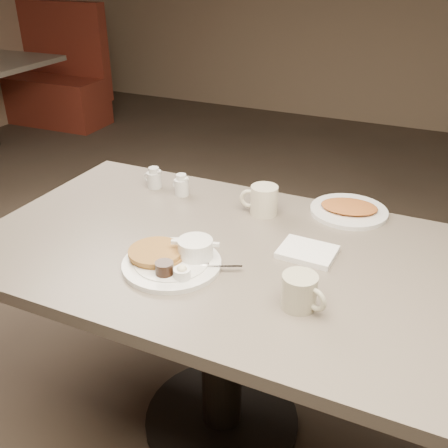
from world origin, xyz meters
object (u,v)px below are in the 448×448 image
at_px(creamer_right, 181,185).
at_px(booth_back_left, 42,81).
at_px(diner_table, 221,293).
at_px(coffee_mug_near, 300,291).
at_px(creamer_left, 154,178).
at_px(coffee_mug_far, 263,200).
at_px(hash_plate, 349,210).
at_px(main_plate, 174,258).

distance_m(creamer_right, booth_back_left, 3.75).
distance_m(diner_table, booth_back_left, 4.14).
bearing_deg(coffee_mug_near, booth_back_left, 140.79).
distance_m(coffee_mug_near, creamer_left, 0.86).
xyz_separation_m(coffee_mug_far, hash_plate, (0.27, 0.13, -0.04)).
bearing_deg(hash_plate, booth_back_left, 146.89).
relative_size(diner_table, creamer_left, 17.81).
distance_m(coffee_mug_far, creamer_left, 0.45).
height_order(coffee_mug_near, booth_back_left, booth_back_left).
height_order(main_plate, booth_back_left, booth_back_left).
bearing_deg(booth_back_left, coffee_mug_near, -39.21).
relative_size(coffee_mug_far, creamer_left, 1.65).
bearing_deg(main_plate, creamer_left, 127.44).
bearing_deg(main_plate, hash_plate, 54.82).
relative_size(main_plate, creamer_right, 4.64).
height_order(hash_plate, booth_back_left, booth_back_left).
bearing_deg(coffee_mug_far, creamer_right, 176.86).
xyz_separation_m(main_plate, creamer_left, (-0.34, 0.44, 0.01)).
distance_m(main_plate, booth_back_left, 4.19).
bearing_deg(booth_back_left, coffee_mug_far, -36.70).
relative_size(coffee_mug_far, creamer_right, 1.73).
relative_size(coffee_mug_near, creamer_right, 1.72).
bearing_deg(booth_back_left, diner_table, -39.90).
bearing_deg(coffee_mug_far, coffee_mug_near, -58.81).
bearing_deg(creamer_left, creamer_right, -6.51).
relative_size(coffee_mug_far, booth_back_left, 0.09).
relative_size(main_plate, coffee_mug_near, 2.70).
bearing_deg(main_plate, creamer_right, 116.47).
bearing_deg(creamer_left, coffee_mug_far, -4.08).
distance_m(coffee_mug_near, hash_plate, 0.57).
height_order(creamer_left, booth_back_left, booth_back_left).
distance_m(coffee_mug_near, coffee_mug_far, 0.52).
xyz_separation_m(main_plate, coffee_mug_far, (0.11, 0.41, 0.03)).
bearing_deg(coffee_mug_far, booth_back_left, 143.30).
distance_m(creamer_left, creamer_right, 0.13).
xyz_separation_m(coffee_mug_near, coffee_mug_far, (-0.27, 0.45, 0.00)).
height_order(diner_table, main_plate, main_plate).
height_order(main_plate, coffee_mug_far, coffee_mug_far).
height_order(diner_table, hash_plate, hash_plate).
bearing_deg(hash_plate, creamer_left, -172.52).
height_order(coffee_mug_far, hash_plate, coffee_mug_far).
bearing_deg(diner_table, main_plate, -118.81).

